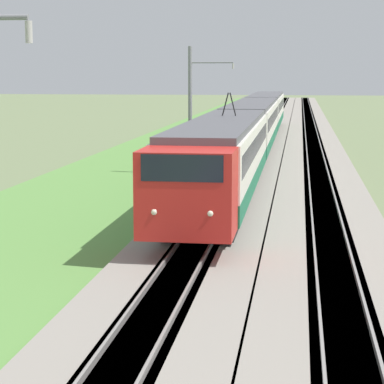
# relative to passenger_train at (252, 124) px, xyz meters

# --- Properties ---
(ballast_main) EXTENTS (240.00, 4.40, 0.30)m
(ballast_main) POSITION_rel_passenger_train_xyz_m (1.52, 0.00, -2.14)
(ballast_main) COLOR gray
(ballast_main) RESTS_ON ground
(ballast_adjacent) EXTENTS (240.00, 4.40, 0.30)m
(ballast_adjacent) POSITION_rel_passenger_train_xyz_m (1.52, -4.34, -2.14)
(ballast_adjacent) COLOR gray
(ballast_adjacent) RESTS_ON ground
(track_main) EXTENTS (240.00, 1.57, 0.45)m
(track_main) POSITION_rel_passenger_train_xyz_m (1.52, 0.00, -2.13)
(track_main) COLOR #4C4238
(track_main) RESTS_ON ground
(track_adjacent) EXTENTS (240.00, 1.57, 0.45)m
(track_adjacent) POSITION_rel_passenger_train_xyz_m (1.52, -4.34, -2.13)
(track_adjacent) COLOR #4C4238
(track_adjacent) RESTS_ON ground
(grass_verge) EXTENTS (240.00, 8.86, 0.12)m
(grass_verge) POSITION_rel_passenger_train_xyz_m (1.52, 6.68, -2.23)
(grass_verge) COLOR #5B8E42
(grass_verge) RESTS_ON ground
(passenger_train) EXTENTS (62.97, 2.97, 4.92)m
(passenger_train) POSITION_rel_passenger_train_xyz_m (0.00, 0.00, 0.00)
(passenger_train) COLOR red
(passenger_train) RESTS_ON ground
(catenary_mast_mid) EXTENTS (0.22, 2.56, 7.29)m
(catenary_mast_mid) POSITION_rel_passenger_train_xyz_m (-10.68, 2.78, 1.49)
(catenary_mast_mid) COLOR slate
(catenary_mast_mid) RESTS_ON ground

